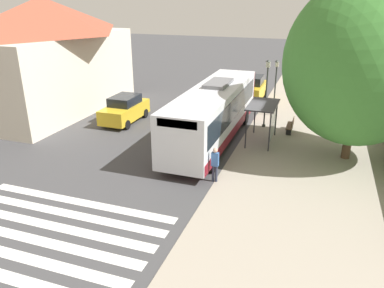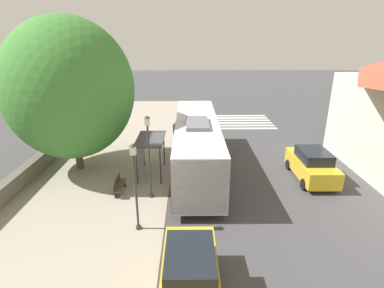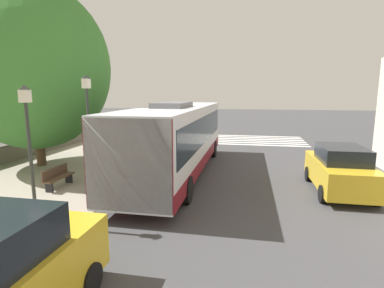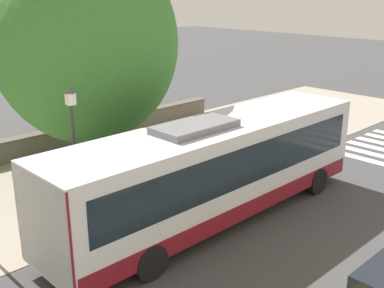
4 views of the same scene
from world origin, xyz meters
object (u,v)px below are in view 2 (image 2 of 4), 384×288
pedestrian (175,130)px  street_lamp_far (149,151)px  bench (119,185)px  bus_shelter (148,145)px  parked_car_far_lane (312,165)px  parked_car_behind_bus (190,277)px  bus (197,143)px  street_lamp_near (135,180)px  shade_tree (70,89)px

pedestrian → street_lamp_far: size_ratio=0.38×
bench → pedestrian: bearing=71.8°
bench → street_lamp_far: size_ratio=0.36×
bus_shelter → parked_car_far_lane: bearing=-4.2°
bench → parked_car_behind_bus: (3.90, -7.29, 0.51)m
bench → parked_car_behind_bus: bearing=-61.8°
bus → parked_car_behind_bus: bearing=-92.6°
street_lamp_near → bus_shelter: bearing=91.9°
parked_car_far_lane → pedestrian: bearing=141.6°
bench → shade_tree: 6.64m
parked_car_behind_bus → parked_car_far_lane: bearing=50.4°
pedestrian → street_lamp_far: street_lamp_far is taller
pedestrian → parked_car_far_lane: (8.54, -6.76, -0.12)m
pedestrian → shade_tree: shade_tree is taller
pedestrian → parked_car_behind_bus: 15.73m
pedestrian → parked_car_far_lane: 10.89m
pedestrian → street_lamp_far: (-0.94, -8.90, 1.66)m
street_lamp_far → shade_tree: size_ratio=0.48×
pedestrian → parked_car_behind_bus: (1.15, -15.68, -0.05)m
street_lamp_far → bus: bearing=54.2°
bus → shade_tree: (-7.67, 0.26, 3.39)m
parked_car_behind_bus → parked_car_far_lane: 11.58m
shade_tree → parked_car_behind_bus: (7.19, -10.59, -4.22)m
bench → bus: bearing=34.8°
shade_tree → street_lamp_far: bearing=-36.7°
bus_shelter → bench: bearing=-120.7°
bus_shelter → bus: bearing=13.0°
bus → street_lamp_near: street_lamp_near is taller
bus → bench: (-4.38, -3.04, -1.34)m
street_lamp_far → parked_car_behind_bus: 7.29m
street_lamp_far → parked_car_behind_bus: size_ratio=1.07×
bus → bus_shelter: size_ratio=3.95×
bench → parked_car_far_lane: 11.42m
street_lamp_far → pedestrian: bearing=84.0°
street_lamp_near → street_lamp_far: 2.86m
pedestrian → parked_car_behind_bus: size_ratio=0.41×
bench → street_lamp_far: street_lamp_far is taller
street_lamp_near → parked_car_far_lane: street_lamp_near is taller
street_lamp_near → shade_tree: bearing=126.2°
bus → pedestrian: size_ratio=6.95×
pedestrian → street_lamp_near: street_lamp_near is taller
bus_shelter → street_lamp_far: bearing=-81.7°
street_lamp_near → street_lamp_far: street_lamp_far is taller
bench → shade_tree: shade_tree is taller
pedestrian → shade_tree: bearing=-139.9°
parked_car_far_lane → bench: bearing=-171.8°
pedestrian → shade_tree: (-6.04, -5.09, 4.17)m
street_lamp_near → street_lamp_far: size_ratio=0.91×
street_lamp_near → shade_tree: shade_tree is taller
bus_shelter → pedestrian: (1.35, 6.04, -0.95)m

